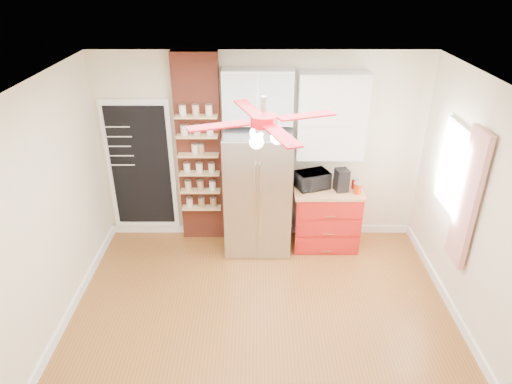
{
  "coord_description": "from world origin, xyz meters",
  "views": [
    {
      "loc": [
        -0.06,
        -3.92,
        3.73
      ],
      "look_at": [
        -0.07,
        0.9,
        1.25
      ],
      "focal_mm": 32.0,
      "sensor_mm": 36.0,
      "label": 1
    }
  ],
  "objects_px": {
    "fridge": "(258,192)",
    "canister_left": "(358,189)",
    "ceiling_fan": "(264,121)",
    "pantry_jar_oats": "(195,149)",
    "coffee_maker": "(342,180)",
    "red_cabinet": "(326,217)",
    "toaster_oven": "(312,180)"
  },
  "relations": [
    {
      "from": "fridge",
      "to": "canister_left",
      "type": "relative_size",
      "value": 12.03
    },
    {
      "from": "ceiling_fan",
      "to": "pantry_jar_oats",
      "type": "height_order",
      "value": "ceiling_fan"
    },
    {
      "from": "coffee_maker",
      "to": "canister_left",
      "type": "height_order",
      "value": "coffee_maker"
    },
    {
      "from": "red_cabinet",
      "to": "pantry_jar_oats",
      "type": "height_order",
      "value": "pantry_jar_oats"
    },
    {
      "from": "red_cabinet",
      "to": "toaster_oven",
      "type": "bearing_deg",
      "value": 174.65
    },
    {
      "from": "fridge",
      "to": "coffee_maker",
      "type": "distance_m",
      "value": 1.15
    },
    {
      "from": "canister_left",
      "to": "ceiling_fan",
      "type": "bearing_deg",
      "value": -130.1
    },
    {
      "from": "red_cabinet",
      "to": "pantry_jar_oats",
      "type": "distance_m",
      "value": 2.07
    },
    {
      "from": "red_cabinet",
      "to": "coffee_maker",
      "type": "bearing_deg",
      "value": -18.8
    },
    {
      "from": "fridge",
      "to": "coffee_maker",
      "type": "bearing_deg",
      "value": -0.29
    },
    {
      "from": "toaster_oven",
      "to": "canister_left",
      "type": "height_order",
      "value": "toaster_oven"
    },
    {
      "from": "ceiling_fan",
      "to": "coffee_maker",
      "type": "height_order",
      "value": "ceiling_fan"
    },
    {
      "from": "red_cabinet",
      "to": "ceiling_fan",
      "type": "bearing_deg",
      "value": -118.71
    },
    {
      "from": "coffee_maker",
      "to": "pantry_jar_oats",
      "type": "relative_size",
      "value": 2.5
    },
    {
      "from": "fridge",
      "to": "toaster_oven",
      "type": "distance_m",
      "value": 0.77
    },
    {
      "from": "red_cabinet",
      "to": "toaster_oven",
      "type": "height_order",
      "value": "toaster_oven"
    },
    {
      "from": "fridge",
      "to": "toaster_oven",
      "type": "bearing_deg",
      "value": 5.38
    },
    {
      "from": "toaster_oven",
      "to": "canister_left",
      "type": "distance_m",
      "value": 0.62
    },
    {
      "from": "ceiling_fan",
      "to": "canister_left",
      "type": "xyz_separation_m",
      "value": [
        1.29,
        1.53,
        -1.45
      ]
    },
    {
      "from": "red_cabinet",
      "to": "canister_left",
      "type": "bearing_deg",
      "value": -21.82
    },
    {
      "from": "red_cabinet",
      "to": "canister_left",
      "type": "relative_size",
      "value": 6.46
    },
    {
      "from": "red_cabinet",
      "to": "canister_left",
      "type": "distance_m",
      "value": 0.66
    },
    {
      "from": "ceiling_fan",
      "to": "pantry_jar_oats",
      "type": "bearing_deg",
      "value": 116.32
    },
    {
      "from": "coffee_maker",
      "to": "toaster_oven",
      "type": "bearing_deg",
      "value": 156.1
    },
    {
      "from": "fridge",
      "to": "ceiling_fan",
      "type": "bearing_deg",
      "value": -88.24
    },
    {
      "from": "coffee_maker",
      "to": "canister_left",
      "type": "xyz_separation_m",
      "value": [
        0.21,
        -0.09,
        -0.08
      ]
    },
    {
      "from": "red_cabinet",
      "to": "canister_left",
      "type": "xyz_separation_m",
      "value": [
        0.37,
        -0.15,
        0.52
      ]
    },
    {
      "from": "red_cabinet",
      "to": "coffee_maker",
      "type": "distance_m",
      "value": 0.63
    },
    {
      "from": "fridge",
      "to": "toaster_oven",
      "type": "relative_size",
      "value": 4.04
    },
    {
      "from": "ceiling_fan",
      "to": "pantry_jar_oats",
      "type": "distance_m",
      "value": 2.24
    },
    {
      "from": "red_cabinet",
      "to": "pantry_jar_oats",
      "type": "relative_size",
      "value": 7.54
    },
    {
      "from": "toaster_oven",
      "to": "coffee_maker",
      "type": "distance_m",
      "value": 0.39
    }
  ]
}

